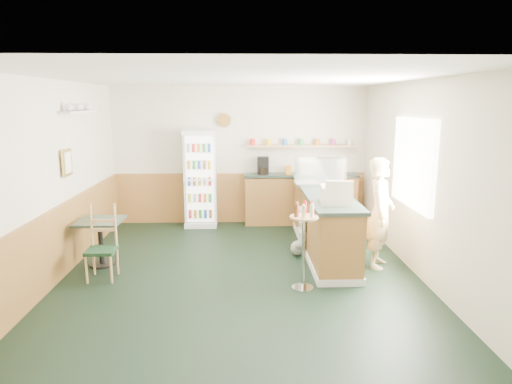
{
  "coord_description": "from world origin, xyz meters",
  "views": [
    {
      "loc": [
        0.06,
        -6.02,
        2.4
      ],
      "look_at": [
        0.25,
        0.6,
        1.09
      ],
      "focal_mm": 32.0,
      "sensor_mm": 36.0,
      "label": 1
    }
  ],
  "objects_px": {
    "drinks_fridge": "(201,179)",
    "display_case": "(320,172)",
    "cash_register": "(336,195)",
    "cafe_chair": "(103,240)",
    "shopkeeper": "(380,213)",
    "condiment_stand": "(304,234)",
    "cafe_table": "(100,234)"
  },
  "relations": [
    {
      "from": "drinks_fridge",
      "to": "display_case",
      "type": "xyz_separation_m",
      "value": [
        2.12,
        -1.21,
        0.31
      ]
    },
    {
      "from": "display_case",
      "to": "cash_register",
      "type": "relative_size",
      "value": 1.91
    },
    {
      "from": "cafe_chair",
      "to": "shopkeeper",
      "type": "bearing_deg",
      "value": 3.81
    },
    {
      "from": "cash_register",
      "to": "shopkeeper",
      "type": "bearing_deg",
      "value": 22.24
    },
    {
      "from": "condiment_stand",
      "to": "shopkeeper",
      "type": "bearing_deg",
      "value": 33.08
    },
    {
      "from": "shopkeeper",
      "to": "cafe_chair",
      "type": "bearing_deg",
      "value": 116.1
    },
    {
      "from": "drinks_fridge",
      "to": "cafe_table",
      "type": "height_order",
      "value": "drinks_fridge"
    },
    {
      "from": "drinks_fridge",
      "to": "display_case",
      "type": "bearing_deg",
      "value": -29.68
    },
    {
      "from": "condiment_stand",
      "to": "cafe_chair",
      "type": "xyz_separation_m",
      "value": [
        -2.71,
        0.49,
        -0.2
      ]
    },
    {
      "from": "cash_register",
      "to": "cafe_chair",
      "type": "bearing_deg",
      "value": -172.89
    },
    {
      "from": "cafe_chair",
      "to": "cafe_table",
      "type": "bearing_deg",
      "value": 110.2
    },
    {
      "from": "drinks_fridge",
      "to": "condiment_stand",
      "type": "bearing_deg",
      "value": -63.32
    },
    {
      "from": "cash_register",
      "to": "shopkeeper",
      "type": "distance_m",
      "value": 0.8
    },
    {
      "from": "drinks_fridge",
      "to": "shopkeeper",
      "type": "height_order",
      "value": "drinks_fridge"
    },
    {
      "from": "drinks_fridge",
      "to": "cafe_table",
      "type": "distance_m",
      "value": 2.62
    },
    {
      "from": "display_case",
      "to": "shopkeeper",
      "type": "xyz_separation_m",
      "value": [
        0.7,
        -1.18,
        -0.44
      ]
    },
    {
      "from": "drinks_fridge",
      "to": "condiment_stand",
      "type": "height_order",
      "value": "drinks_fridge"
    },
    {
      "from": "display_case",
      "to": "cafe_chair",
      "type": "bearing_deg",
      "value": -155.4
    },
    {
      "from": "condiment_stand",
      "to": "cafe_chair",
      "type": "height_order",
      "value": "condiment_stand"
    },
    {
      "from": "display_case",
      "to": "condiment_stand",
      "type": "distance_m",
      "value": 2.1
    },
    {
      "from": "cash_register",
      "to": "shopkeeper",
      "type": "relative_size",
      "value": 0.27
    },
    {
      "from": "drinks_fridge",
      "to": "shopkeeper",
      "type": "bearing_deg",
      "value": -40.22
    },
    {
      "from": "condiment_stand",
      "to": "cash_register",
      "type": "bearing_deg",
      "value": 48.3
    },
    {
      "from": "condiment_stand",
      "to": "cafe_table",
      "type": "bearing_deg",
      "value": 161.96
    },
    {
      "from": "cafe_chair",
      "to": "condiment_stand",
      "type": "bearing_deg",
      "value": -10.88
    },
    {
      "from": "drinks_fridge",
      "to": "cash_register",
      "type": "bearing_deg",
      "value": -50.77
    },
    {
      "from": "cash_register",
      "to": "cafe_chair",
      "type": "relative_size",
      "value": 0.42
    },
    {
      "from": "cash_register",
      "to": "cafe_table",
      "type": "xyz_separation_m",
      "value": [
        -3.4,
        0.35,
        -0.64
      ]
    },
    {
      "from": "display_case",
      "to": "shopkeeper",
      "type": "bearing_deg",
      "value": -59.22
    },
    {
      "from": "drinks_fridge",
      "to": "shopkeeper",
      "type": "relative_size",
      "value": 1.16
    },
    {
      "from": "display_case",
      "to": "cafe_table",
      "type": "xyz_separation_m",
      "value": [
        -3.4,
        -1.03,
        -0.75
      ]
    },
    {
      "from": "shopkeeper",
      "to": "display_case",
      "type": "bearing_deg",
      "value": 52.46
    }
  ]
}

